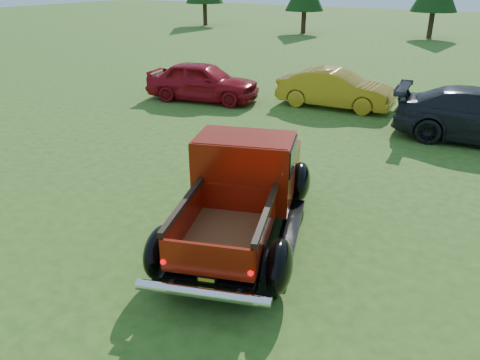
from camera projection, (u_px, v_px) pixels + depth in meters
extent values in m
plane|color=#2E5317|center=(250.00, 243.00, 8.12)|extent=(120.00, 120.00, 0.00)
cylinder|color=#332114|center=(205.00, 14.00, 41.62)|extent=(0.36, 0.36, 1.87)
cylinder|color=#332114|center=(304.00, 22.00, 36.15)|extent=(0.36, 0.36, 1.66)
cylinder|color=#332114|center=(431.00, 25.00, 33.42)|extent=(0.36, 0.36, 1.80)
cylinder|color=black|center=(167.00, 259.00, 7.02)|extent=(0.45, 0.78, 0.75)
cylinder|color=black|center=(272.00, 272.00, 6.70)|extent=(0.45, 0.78, 0.75)
cylinder|color=black|center=(218.00, 180.00, 9.70)|extent=(0.45, 0.78, 0.75)
cylinder|color=black|center=(295.00, 186.00, 9.39)|extent=(0.45, 0.78, 0.75)
cube|color=black|center=(241.00, 214.00, 8.23)|extent=(2.66, 4.60, 0.19)
cube|color=maroon|center=(257.00, 162.00, 9.45)|extent=(1.96, 1.85, 0.58)
cube|color=silver|center=(263.00, 150.00, 10.10)|extent=(1.44, 0.54, 0.47)
cube|color=maroon|center=(245.00, 170.00, 8.23)|extent=(1.93, 1.56, 1.22)
cube|color=black|center=(245.00, 152.00, 8.10)|extent=(1.94, 1.48, 0.47)
cube|color=maroon|center=(245.00, 138.00, 8.00)|extent=(1.83, 1.45, 0.08)
cube|color=brown|center=(224.00, 240.00, 7.11)|extent=(1.80, 2.19, 0.05)
cube|color=maroon|center=(184.00, 221.00, 7.14)|extent=(0.65, 1.79, 0.49)
cube|color=maroon|center=(266.00, 230.00, 6.89)|extent=(0.65, 1.79, 0.49)
cube|color=maroon|center=(238.00, 199.00, 7.85)|extent=(1.22, 0.45, 0.49)
cube|color=maroon|center=(207.00, 260.00, 6.18)|extent=(1.22, 0.46, 0.49)
cube|color=black|center=(183.00, 204.00, 7.02)|extent=(0.68, 1.81, 0.08)
cube|color=black|center=(266.00, 213.00, 6.77)|extent=(0.68, 1.81, 0.08)
ellipsoid|color=black|center=(160.00, 251.00, 6.99)|extent=(0.73, 1.08, 0.83)
ellipsoid|color=black|center=(279.00, 266.00, 6.64)|extent=(0.73, 1.08, 0.83)
ellipsoid|color=black|center=(214.00, 174.00, 9.68)|extent=(0.73, 1.08, 0.83)
ellipsoid|color=black|center=(300.00, 182.00, 9.32)|extent=(0.73, 1.08, 0.83)
cube|color=black|center=(192.00, 215.00, 8.41)|extent=(0.92, 1.96, 0.06)
cube|color=black|center=(291.00, 226.00, 8.05)|extent=(0.92, 1.96, 0.06)
cylinder|color=silver|center=(202.00, 293.00, 6.11)|extent=(1.78, 0.73, 0.15)
cube|color=black|center=(206.00, 281.00, 6.27)|extent=(0.27, 0.10, 0.14)
cube|color=gold|center=(206.00, 282.00, 6.26)|extent=(0.22, 0.08, 0.09)
sphere|color=#CC0505|center=(163.00, 262.00, 6.31)|extent=(0.08, 0.08, 0.08)
sphere|color=#CC0505|center=(251.00, 273.00, 6.07)|extent=(0.08, 0.08, 0.08)
imported|color=#9F0E17|center=(203.00, 81.00, 17.00)|extent=(4.36, 2.45, 1.40)
imported|color=#BC8719|center=(335.00, 89.00, 16.11)|extent=(4.04, 1.67, 1.30)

